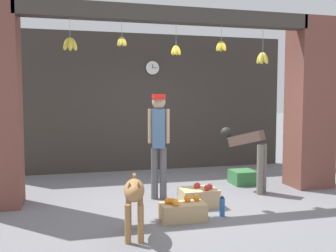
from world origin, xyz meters
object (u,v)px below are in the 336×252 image
Objects in this scene: dog at (134,195)px; wall_clock at (152,68)px; worker_stooping at (249,149)px; fruit_crate_apples at (199,197)px; shopkeeper at (159,137)px; fruit_crate_oranges at (183,211)px; water_bottle at (222,207)px; produce_box_green at (243,177)px.

wall_clock is (1.06, 3.94, 1.78)m from dog.
wall_clock is at bearing 77.94° from worker_stooping.
wall_clock reaches higher than fruit_crate_apples.
dog reaches higher than fruit_crate_apples.
shopkeeper reaches higher than fruit_crate_apples.
shopkeeper reaches higher than fruit_crate_oranges.
dog is 1.41m from water_bottle.
fruit_crate_apples reaches higher than produce_box_green.
produce_box_green is (2.41, 2.16, -0.37)m from dog.
fruit_crate_oranges is (0.72, 0.43, -0.37)m from dog.
fruit_crate_oranges is at bearing 130.62° from dog.
fruit_crate_oranges is 2.42m from produce_box_green.
worker_stooping is 1.41m from fruit_crate_apples.
wall_clock is (-0.23, 3.50, 2.15)m from water_bottle.
dog is at bearing -160.79° from water_bottle.
dog is 3.13× the size of water_bottle.
produce_box_green is (1.70, 1.73, -0.00)m from fruit_crate_oranges.
produce_box_green is 1.58× the size of water_bottle.
fruit_crate_apples is at bearing -88.55° from wall_clock.
fruit_crate_oranges is at bearing -95.55° from wall_clock.
fruit_crate_apples is (-1.12, -0.63, -0.59)m from worker_stooping.
wall_clock is at bearing -84.39° from shopkeeper.
water_bottle is at bearing 135.63° from shopkeeper.
wall_clock is at bearing 91.45° from fruit_crate_apples.
dog is at bearing 82.52° from shopkeeper.
fruit_crate_oranges is at bearing 108.96° from shopkeeper.
dog is 2.78× the size of wall_clock.
fruit_crate_apples is 1.74× the size of wall_clock.
worker_stooping reaches higher than produce_box_green.
wall_clock reaches higher than fruit_crate_oranges.
shopkeeper is 1.63m from worker_stooping.
shopkeeper is 6.04× the size of water_bottle.
fruit_crate_apples is 1.95× the size of water_bottle.
shopkeeper is 1.12m from fruit_crate_apples.
fruit_crate_oranges is at bearing -178.62° from water_bottle.
shopkeeper is (0.64, 1.54, 0.50)m from dog.
worker_stooping is (1.61, 0.08, -0.26)m from shopkeeper.
water_bottle is at bearing 1.38° from fruit_crate_oranges.
shopkeeper is 3.09× the size of fruit_crate_apples.
fruit_crate_apples is at bearing 169.88° from worker_stooping.
fruit_crate_oranges is (0.07, -1.10, -0.86)m from shopkeeper.
worker_stooping is 0.83m from produce_box_green.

